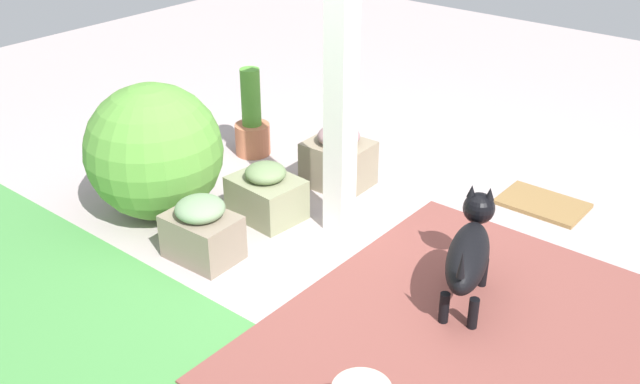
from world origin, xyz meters
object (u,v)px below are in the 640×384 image
(round_shrub, at_px, (154,151))
(terracotta_pot_tall, at_px, (252,124))
(stone_planter_near, at_px, (266,194))
(doormat, at_px, (543,204))
(stone_planter_mid, at_px, (202,230))
(dog, at_px, (469,251))
(porch_pillar, at_px, (341,68))
(stone_planter_nearest, at_px, (338,159))

(round_shrub, relative_size, terracotta_pot_tall, 1.29)
(stone_planter_near, relative_size, round_shrub, 0.54)
(round_shrub, xyz_separation_m, doormat, (-2.05, -1.79, -0.45))
(round_shrub, xyz_separation_m, terracotta_pot_tall, (0.18, -1.12, -0.21))
(stone_planter_near, distance_m, doormat, 1.98)
(stone_planter_mid, distance_m, terracotta_pot_tall, 1.58)
(stone_planter_near, xyz_separation_m, doormat, (-1.43, -1.36, -0.16))
(stone_planter_mid, xyz_separation_m, doormat, (-1.38, -2.00, -0.18))
(round_shrub, bearing_deg, stone_planter_near, -145.33)
(stone_planter_near, height_order, dog, dog)
(porch_pillar, height_order, stone_planter_mid, porch_pillar)
(stone_planter_near, distance_m, round_shrub, 0.81)
(stone_planter_near, height_order, stone_planter_mid, stone_planter_mid)
(dog, bearing_deg, stone_planter_nearest, -25.07)
(stone_planter_nearest, xyz_separation_m, stone_planter_near, (0.08, 0.70, -0.04))
(dog, bearing_deg, porch_pillar, -9.69)
(stone_planter_mid, bearing_deg, dog, -156.61)
(porch_pillar, relative_size, terracotta_pot_tall, 3.11)
(porch_pillar, height_order, stone_planter_nearest, porch_pillar)
(dog, height_order, doormat, dog)
(stone_planter_near, distance_m, stone_planter_mid, 0.64)
(dog, bearing_deg, stone_planter_mid, 23.39)
(stone_planter_near, relative_size, stone_planter_mid, 1.10)
(porch_pillar, distance_m, round_shrub, 1.43)
(stone_planter_near, height_order, doormat, stone_planter_near)
(terracotta_pot_tall, height_order, dog, terracotta_pot_tall)
(porch_pillar, height_order, stone_planter_near, porch_pillar)
(porch_pillar, xyz_separation_m, round_shrub, (1.11, 0.62, -0.66))
(stone_planter_nearest, height_order, doormat, stone_planter_nearest)
(stone_planter_mid, height_order, doormat, stone_planter_mid)
(stone_planter_nearest, xyz_separation_m, stone_planter_mid, (0.04, 1.33, -0.02))
(stone_planter_mid, bearing_deg, doormat, -124.66)
(stone_planter_near, distance_m, dog, 1.56)
(stone_planter_mid, bearing_deg, stone_planter_nearest, -91.59)
(stone_planter_near, bearing_deg, stone_planter_nearest, -96.91)
(stone_planter_mid, xyz_separation_m, round_shrub, (0.67, -0.21, 0.27))
(stone_planter_nearest, xyz_separation_m, round_shrub, (0.71, 1.13, 0.26))
(stone_planter_nearest, distance_m, terracotta_pot_tall, 0.89)
(round_shrub, xyz_separation_m, dog, (-2.17, -0.44, -0.14))
(stone_planter_nearest, bearing_deg, round_shrub, 57.92)
(stone_planter_mid, bearing_deg, porch_pillar, -117.84)
(stone_planter_near, bearing_deg, terracotta_pot_tall, -40.85)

